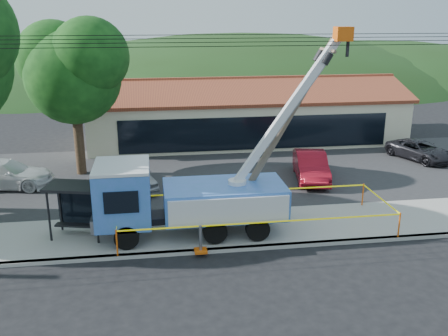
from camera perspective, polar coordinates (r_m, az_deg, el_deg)
name	(u,v)px	position (r m, az deg, el deg)	size (l,w,h in m)	color
ground	(238,278)	(18.29, 1.63, -12.42)	(120.00, 120.00, 0.00)	black
curb	(229,249)	(20.08, 0.59, -9.29)	(60.00, 0.25, 0.15)	#ABA7A0
sidewalk	(222,230)	(21.78, -0.20, -7.07)	(60.00, 4.00, 0.15)	#ABA7A0
parking_lot	(203,174)	(29.20, -2.43, -0.67)	(60.00, 12.00, 0.10)	#28282B
strip_mall	(245,115)	(36.96, 2.43, 6.11)	(22.50, 8.53, 4.67)	beige
tree_lot	(72,67)	(29.07, -16.93, 10.96)	(6.30, 5.60, 8.94)	#332316
hill_west	(60,82)	(72.24, -18.26, 9.29)	(78.40, 56.00, 28.00)	#1D3513
hill_center	(241,79)	(72.35, 1.92, 10.15)	(89.60, 64.00, 32.00)	#1D3513
hill_east	(373,76)	(78.40, 16.69, 10.00)	(72.80, 52.00, 26.00)	#1D3513
utility_truck	(185,196)	(20.73, -4.49, -3.22)	(10.37, 4.21, 8.39)	black
leaning_pole	(284,124)	(20.99, 6.93, 5.01)	(4.83, 1.69, 8.28)	brown
bus_shelter	(78,198)	(21.39, -16.34, -3.28)	(2.64, 1.99, 2.27)	black
caution_tape	(254,210)	(21.54, 3.49, -4.86)	(11.50, 3.73, 1.08)	#E4560C
car_silver	(133,189)	(27.24, -10.37, -2.41)	(1.73, 4.30, 1.46)	#B7B9BF
car_red	(310,181)	(28.54, 9.82, -1.46)	(1.64, 4.69, 1.55)	maroon
car_white	(7,189)	(29.30, -23.57, -2.20)	(2.08, 5.12, 1.49)	silver
car_dark	(419,161)	(34.22, 21.36, 0.75)	(2.03, 4.39, 1.22)	black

